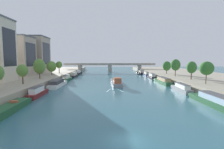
{
  "coord_description": "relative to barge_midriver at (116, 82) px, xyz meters",
  "views": [
    {
      "loc": [
        -2.27,
        -19.44,
        9.96
      ],
      "look_at": [
        0.0,
        54.28,
        3.12
      ],
      "focal_mm": 26.74,
      "sensor_mm": 36.0,
      "label": 1
    }
  ],
  "objects": [
    {
      "name": "moored_boat_right_gap_after",
      "position": [
        19.18,
        -15.43,
        0.08
      ],
      "size": [
        2.52,
        12.18,
        2.53
      ],
      "color": "gray",
      "rests_on": "ground"
    },
    {
      "name": "moored_boat_right_end",
      "position": [
        19.39,
        31.73,
        0.13
      ],
      "size": [
        1.94,
        10.19,
        2.68
      ],
      "color": "#1E284C",
      "rests_on": "ground"
    },
    {
      "name": "moored_boat_left_second",
      "position": [
        -22.11,
        29.27,
        0.12
      ],
      "size": [
        2.29,
        13.67,
        2.64
      ],
      "color": "black",
      "rests_on": "ground"
    },
    {
      "name": "quay_right",
      "position": [
        39.28,
        9.31,
        0.29
      ],
      "size": [
        36.0,
        170.0,
        2.56
      ],
      "primitive_type": "cube",
      "color": "#A89E89",
      "rests_on": "ground"
    },
    {
      "name": "moored_boat_left_far",
      "position": [
        -22.19,
        44.91,
        0.12
      ],
      "size": [
        2.56,
        11.78,
        2.64
      ],
      "color": "black",
      "rests_on": "ground"
    },
    {
      "name": "building_left_corner",
      "position": [
        -42.53,
        9.5,
        10.3
      ],
      "size": [
        11.62,
        12.13,
        17.41
      ],
      "color": "#A89989",
      "rests_on": "quay_left"
    },
    {
      "name": "moored_boat_left_gap_after",
      "position": [
        -21.7,
        -4.03,
        0.07
      ],
      "size": [
        3.28,
        16.01,
        2.52
      ],
      "color": "silver",
      "rests_on": "ground"
    },
    {
      "name": "tree_right_distant",
      "position": [
        27.02,
        -5.77,
        5.98
      ],
      "size": [
        3.53,
        3.53,
        6.6
      ],
      "color": "brown",
      "rests_on": "quay_right"
    },
    {
      "name": "tree_left_end_of_row",
      "position": [
        -28.71,
        -15.11,
        5.59
      ],
      "size": [
        3.21,
        3.21,
        5.86
      ],
      "color": "brown",
      "rests_on": "quay_left"
    },
    {
      "name": "ground_plane",
      "position": [
        -1.4,
        -45.69,
        -0.98
      ],
      "size": [
        400.0,
        400.0,
        0.0
      ],
      "primitive_type": "plane",
      "color": "#336675"
    },
    {
      "name": "moored_boat_left_downstream",
      "position": [
        -22.19,
        -35.02,
        -0.31
      ],
      "size": [
        3.26,
        16.22,
        2.4
      ],
      "color": "#235633",
      "rests_on": "ground"
    },
    {
      "name": "building_left_middle",
      "position": [
        -42.53,
        24.52,
        11.18
      ],
      "size": [
        14.41,
        13.27,
        19.18
      ],
      "color": "#A89989",
      "rests_on": "quay_left"
    },
    {
      "name": "tree_right_far",
      "position": [
        26.11,
        6.23,
        6.46
      ],
      "size": [
        4.02,
        4.02,
        7.36
      ],
      "color": "brown",
      "rests_on": "quay_right"
    },
    {
      "name": "tree_left_far",
      "position": [
        -29.5,
        -0.59,
        6.24
      ],
      "size": [
        4.4,
        4.4,
        7.52
      ],
      "color": "brown",
      "rests_on": "quay_left"
    },
    {
      "name": "moored_boat_left_midway",
      "position": [
        -22.46,
        12.53,
        0.15
      ],
      "size": [
        2.4,
        13.31,
        2.71
      ],
      "color": "#235633",
      "rests_on": "ground"
    },
    {
      "name": "wake_behind_barge",
      "position": [
        -1.3,
        -12.54,
        -0.97
      ],
      "size": [
        5.6,
        5.97,
        0.03
      ],
      "color": "#A5D1DB",
      "rests_on": "ground"
    },
    {
      "name": "moored_boat_right_near",
      "position": [
        19.31,
        18.87,
        0.17
      ],
      "size": [
        2.46,
        11.34,
        2.76
      ],
      "color": "black",
      "rests_on": "ground"
    },
    {
      "name": "tree_left_by_lamp",
      "position": [
        -28.83,
        23.27,
        5.97
      ],
      "size": [
        3.27,
        3.27,
        6.26
      ],
      "color": "brown",
      "rests_on": "quay_left"
    },
    {
      "name": "bridge_far",
      "position": [
        -1.4,
        62.72,
        3.46
      ],
      "size": [
        69.36,
        4.4,
        6.82
      ],
      "color": "gray",
      "rests_on": "ground"
    },
    {
      "name": "tree_right_midway",
      "position": [
        26.09,
        -16.37,
        6.23
      ],
      "size": [
        4.03,
        4.03,
        6.72
      ],
      "color": "brown",
      "rests_on": "quay_right"
    },
    {
      "name": "moored_boat_right_far",
      "position": [
        19.13,
        1.71,
        0.13
      ],
      "size": [
        2.84,
        16.64,
        2.64
      ],
      "color": "#235633",
      "rests_on": "ground"
    },
    {
      "name": "moored_boat_right_second",
      "position": [
        19.39,
        -31.18,
        0.09
      ],
      "size": [
        3.28,
        16.9,
        2.56
      ],
      "color": "#235633",
      "rests_on": "ground"
    },
    {
      "name": "tree_right_by_lamp",
      "position": [
        26.45,
        17.7,
        5.5
      ],
      "size": [
        4.11,
        4.11,
        6.33
      ],
      "color": "brown",
      "rests_on": "quay_right"
    },
    {
      "name": "tree_left_third",
      "position": [
        -29.2,
        12.41,
        5.57
      ],
      "size": [
        4.35,
        4.35,
        6.47
      ],
      "color": "brown",
      "rests_on": "quay_left"
    },
    {
      "name": "moored_boat_right_midway",
      "position": [
        18.69,
        44.97,
        0.12
      ],
      "size": [
        3.38,
        14.47,
        2.61
      ],
      "color": "black",
      "rests_on": "ground"
    },
    {
      "name": "barge_midriver",
      "position": [
        0.0,
        0.0,
        0.0
      ],
      "size": [
        4.0,
        18.77,
        3.21
      ],
      "color": "gray",
      "rests_on": "ground"
    },
    {
      "name": "quay_left",
      "position": [
        -42.08,
        9.31,
        0.29
      ],
      "size": [
        36.0,
        170.0,
        2.56
      ],
      "primitive_type": "cube",
      "color": "#A89E89",
      "rests_on": "ground"
    },
    {
      "name": "moored_boat_left_end",
      "position": [
        -22.26,
        -20.5,
        0.12
      ],
      "size": [
        2.12,
        10.91,
        2.65
      ],
      "color": "maroon",
      "rests_on": "ground"
    }
  ]
}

